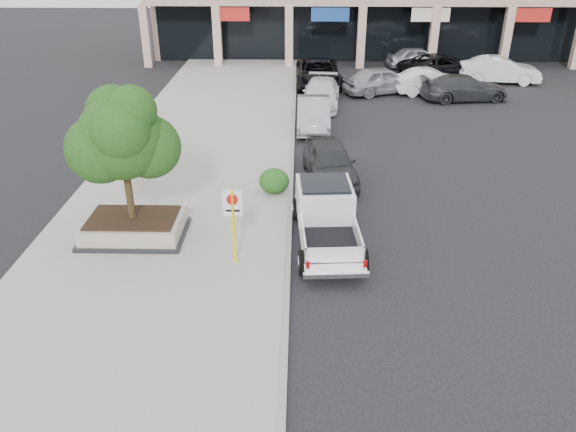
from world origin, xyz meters
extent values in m
plane|color=black|center=(0.00, 0.00, 0.00)|extent=(120.00, 120.00, 0.00)
cube|color=gray|center=(-5.50, 6.00, 0.07)|extent=(8.00, 52.00, 0.15)
cube|color=gray|center=(-1.55, 6.00, 0.07)|extent=(0.20, 52.00, 0.15)
cube|color=tan|center=(8.00, 27.90, 4.30)|extent=(40.00, 2.20, 0.35)
cube|color=#CF9F91|center=(-12.00, 27.05, 2.10)|extent=(0.55, 0.55, 4.20)
cube|color=black|center=(8.00, 28.95, 2.00)|extent=(39.20, 0.08, 3.90)
cube|color=black|center=(-6.41, 2.15, 0.21)|extent=(3.20, 2.20, 0.12)
cube|color=#A49B8A|center=(-6.41, 2.15, 0.52)|extent=(3.00, 2.00, 0.50)
cube|color=black|center=(-6.41, 2.15, 0.80)|extent=(2.70, 1.70, 0.06)
cylinder|color=black|center=(-6.41, 2.15, 1.93)|extent=(0.22, 0.22, 2.20)
sphere|color=#1C390F|center=(-6.41, 2.15, 3.43)|extent=(2.50, 2.50, 2.50)
sphere|color=#1C390F|center=(-5.71, 2.45, 3.03)|extent=(1.90, 1.90, 1.90)
sphere|color=#1C390F|center=(-6.71, 2.65, 4.03)|extent=(1.60, 1.60, 1.60)
cylinder|color=yellow|center=(-3.07, 0.69, 1.30)|extent=(0.09, 0.09, 2.30)
cube|color=white|center=(-3.07, 0.69, 2.05)|extent=(0.55, 0.03, 0.78)
cylinder|color=red|center=(-3.07, 0.66, 2.17)|extent=(0.32, 0.02, 0.32)
ellipsoid|color=#164614|center=(-2.14, 5.51, 0.62)|extent=(1.10, 0.99, 0.93)
imported|color=#282B2D|center=(-0.04, 7.09, 0.75)|extent=(2.31, 4.57, 1.49)
imported|color=#9B9DA2|center=(-0.55, 13.45, 0.74)|extent=(1.58, 4.48, 1.47)
imported|color=silver|center=(-0.05, 17.39, 0.70)|extent=(2.37, 4.98, 1.40)
imported|color=black|center=(-0.09, 21.79, 0.80)|extent=(2.82, 5.86, 1.61)
imported|color=#9A9CA2|center=(3.63, 20.09, 0.80)|extent=(5.08, 3.62, 1.61)
imported|color=silver|center=(6.57, 20.10, 0.73)|extent=(4.61, 2.18, 1.46)
imported|color=#2D3032|center=(8.19, 18.74, 0.72)|extent=(5.17, 2.70, 1.43)
imported|color=black|center=(8.00, 24.15, 0.77)|extent=(6.12, 4.61, 1.55)
imported|color=#9EA2A6|center=(7.04, 26.93, 0.73)|extent=(4.53, 2.40, 1.47)
imported|color=silver|center=(11.46, 22.87, 0.81)|extent=(5.06, 2.27, 1.61)
camera|label=1|loc=(-1.24, -13.26, 8.85)|focal=35.00mm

